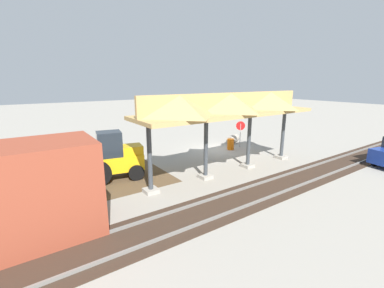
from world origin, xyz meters
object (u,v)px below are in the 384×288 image
brick_utility_building (21,195)px  traffic_barrel (231,144)px  stop_sign (240,129)px  backhoe (112,158)px  concrete_pipe (233,139)px

brick_utility_building → traffic_barrel: bearing=-160.6°
traffic_barrel → stop_sign: bearing=-172.7°
backhoe → brick_utility_building: bearing=42.9°
backhoe → stop_sign: bearing=-173.8°
stop_sign → traffic_barrel: bearing=7.3°
backhoe → traffic_barrel: 10.30m
brick_utility_building → traffic_barrel: (-14.59, -5.15, -1.30)m
concrete_pipe → stop_sign: bearing=71.1°
backhoe → concrete_pipe: size_ratio=3.17×
backhoe → concrete_pipe: 12.24m
brick_utility_building → traffic_barrel: brick_utility_building is taller
concrete_pipe → traffic_barrel: 2.31m
stop_sign → backhoe: size_ratio=0.43×
stop_sign → backhoe: bearing=6.2°
traffic_barrel → brick_utility_building: bearing=19.4°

